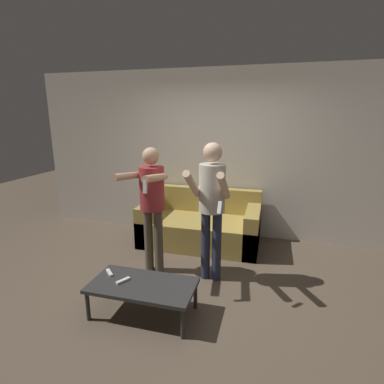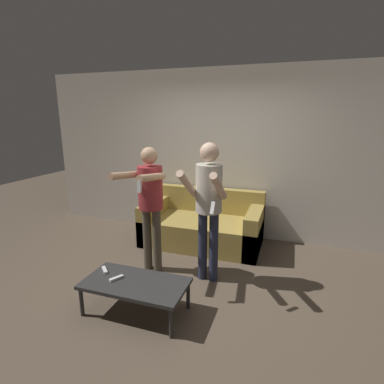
% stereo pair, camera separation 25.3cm
% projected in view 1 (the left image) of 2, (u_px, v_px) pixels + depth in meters
% --- Properties ---
extents(ground_plane, '(14.00, 14.00, 0.00)m').
position_uv_depth(ground_plane, '(189.00, 290.00, 3.48)').
color(ground_plane, brown).
extents(wall_back, '(6.40, 0.06, 2.70)m').
position_uv_depth(wall_back, '(220.00, 155.00, 4.89)').
color(wall_back, silver).
rests_on(wall_back, ground_plane).
extents(couch, '(1.81, 0.96, 0.82)m').
position_uv_depth(couch, '(201.00, 226.00, 4.73)').
color(couch, '#AD9347').
rests_on(couch, ground_plane).
extents(person_standing_left, '(0.43, 0.76, 1.60)m').
position_uv_depth(person_standing_left, '(151.00, 197.00, 3.65)').
color(person_standing_left, brown).
rests_on(person_standing_left, ground_plane).
extents(person_standing_right, '(0.43, 0.68, 1.68)m').
position_uv_depth(person_standing_right, '(212.00, 198.00, 3.46)').
color(person_standing_right, '#282D47').
rests_on(person_standing_right, ground_plane).
extents(coffee_table, '(1.05, 0.54, 0.34)m').
position_uv_depth(coffee_table, '(143.00, 287.00, 2.98)').
color(coffee_table, '#2D2D2D').
rests_on(coffee_table, ground_plane).
extents(remote_near, '(0.11, 0.15, 0.02)m').
position_uv_depth(remote_near, '(123.00, 281.00, 3.01)').
color(remote_near, white).
rests_on(remote_near, coffee_table).
extents(remote_far, '(0.13, 0.13, 0.02)m').
position_uv_depth(remote_far, '(109.00, 273.00, 3.16)').
color(remote_far, white).
rests_on(remote_far, coffee_table).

